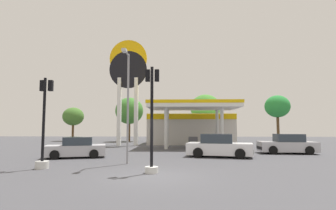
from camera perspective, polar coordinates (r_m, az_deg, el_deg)
The scene contains 13 objects.
ground_plane at distance 11.77m, azimuth -2.90°, elevation -15.07°, with size 90.00×90.00×0.00m, color #47474C.
gas_station at distance 32.31m, azimuth 4.87°, elevation -4.68°, with size 10.18×12.49×4.59m.
station_pole_sign at distance 30.72m, azimuth -8.62°, elevation 5.87°, with size 4.31×0.56×12.11m.
car_0 at distance 19.43m, azimuth -19.22°, elevation -8.80°, with size 4.25×2.71×1.42m.
car_1 at distance 23.19m, azimuth 24.37°, elevation -7.79°, with size 4.41×2.17×1.54m.
car_2 at distance 19.18m, azimuth 10.97°, elevation -8.77°, with size 4.79×2.80×1.61m.
traffic_signal_0 at distance 12.33m, azimuth -3.51°, elevation -4.81°, with size 0.65×0.66×4.94m.
traffic_signal_1 at distance 14.99m, azimuth -25.30°, elevation -5.90°, with size 0.66×0.69×4.65m.
tree_0 at distance 42.01m, azimuth -19.79°, elevation -2.38°, with size 3.09×3.09×4.99m.
tree_1 at distance 38.54m, azimuth -8.36°, elevation -1.27°, with size 4.00×4.00×6.31m.
tree_2 at distance 37.06m, azimuth 8.08°, elevation -0.60°, with size 4.16×4.16×6.58m.
tree_3 at distance 40.09m, azimuth 22.55°, elevation -0.33°, with size 3.43×3.43×6.51m.
corner_streetlamp at distance 15.30m, azimuth -8.79°, elevation 1.99°, with size 0.24×1.48×6.40m.
Camera 1 is at (1.03, -11.53, 2.12)m, focal length 28.21 mm.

